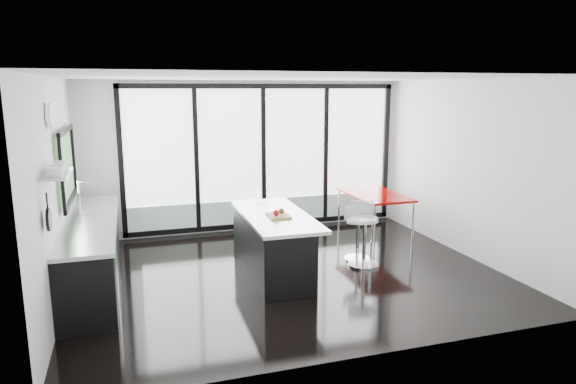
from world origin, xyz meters
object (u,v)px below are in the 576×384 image
object	(u,v)px
bar_stool_near	(364,242)
red_table	(374,215)
bar_stool_far	(357,239)
island	(271,243)

from	to	relation	value
bar_stool_near	red_table	size ratio (longest dim) A/B	0.50
bar_stool_near	bar_stool_far	bearing A→B (deg)	95.33
red_table	bar_stool_near	bearing A→B (deg)	-122.19
island	bar_stool_near	size ratio (longest dim) A/B	2.86
bar_stool_near	bar_stool_far	xyz separation A→B (m)	(0.03, 0.30, -0.05)
island	bar_stool_far	distance (m)	1.46
island	red_table	distance (m)	2.55
bar_stool_far	red_table	size ratio (longest dim) A/B	0.43
island	bar_stool_far	xyz separation A→B (m)	(1.45, 0.15, -0.12)
bar_stool_near	bar_stool_far	world-z (taller)	bar_stool_near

